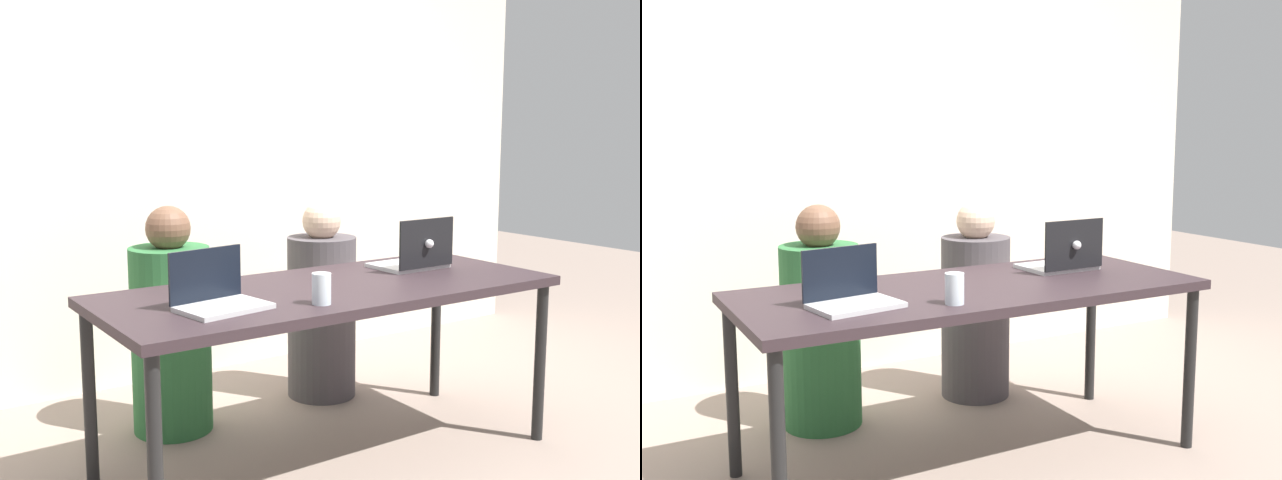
{
  "view_description": "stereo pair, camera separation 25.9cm",
  "coord_description": "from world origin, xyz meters",
  "views": [
    {
      "loc": [
        -1.71,
        -2.47,
        1.4
      ],
      "look_at": [
        0.0,
        0.08,
        0.94
      ],
      "focal_mm": 42.0,
      "sensor_mm": 36.0,
      "label": 1
    },
    {
      "loc": [
        -1.49,
        -2.61,
        1.4
      ],
      "look_at": [
        0.0,
        0.08,
        0.94
      ],
      "focal_mm": 42.0,
      "sensor_mm": 36.0,
      "label": 2
    }
  ],
  "objects": [
    {
      "name": "laptop_front_left",
      "position": [
        -0.56,
        -0.09,
        0.8
      ],
      "size": [
        0.34,
        0.27,
        0.21
      ],
      "rotation": [
        0.0,
        0.0,
        0.16
      ],
      "color": "silver",
      "rests_on": "desk"
    },
    {
      "name": "laptop_back_right",
      "position": [
        0.53,
        0.1,
        0.81
      ],
      "size": [
        0.33,
        0.28,
        0.24
      ],
      "rotation": [
        0.0,
        0.0,
        3.17
      ],
      "color": "silver",
      "rests_on": "desk"
    },
    {
      "name": "ground_plane",
      "position": [
        0.0,
        0.0,
        0.0
      ],
      "size": [
        12.0,
        12.0,
        0.0
      ],
      "primitive_type": "plane",
      "color": "gray"
    },
    {
      "name": "person_on_right",
      "position": [
        0.42,
        0.69,
        0.46
      ],
      "size": [
        0.37,
        0.37,
        1.03
      ],
      "rotation": [
        0.0,
        0.0,
        3.09
      ],
      "color": "#4C464A",
      "rests_on": "ground"
    },
    {
      "name": "desk",
      "position": [
        0.0,
        0.0,
        0.7
      ],
      "size": [
        1.91,
        0.78,
        0.76
      ],
      "color": "#302428",
      "rests_on": "ground"
    },
    {
      "name": "back_wall",
      "position": [
        0.0,
        1.44,
        1.2
      ],
      "size": [
        4.96,
        0.1,
        2.4
      ],
      "primitive_type": "cube",
      "color": "silver",
      "rests_on": "ground"
    },
    {
      "name": "water_glass_left",
      "position": [
        -0.21,
        -0.25,
        0.81
      ],
      "size": [
        0.07,
        0.07,
        0.12
      ],
      "color": "silver",
      "rests_on": "desk"
    },
    {
      "name": "person_on_left",
      "position": [
        -0.42,
        0.69,
        0.47
      ],
      "size": [
        0.43,
        0.43,
        1.05
      ],
      "rotation": [
        0.0,
        0.0,
        2.95
      ],
      "color": "#2C6836",
      "rests_on": "ground"
    }
  ]
}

